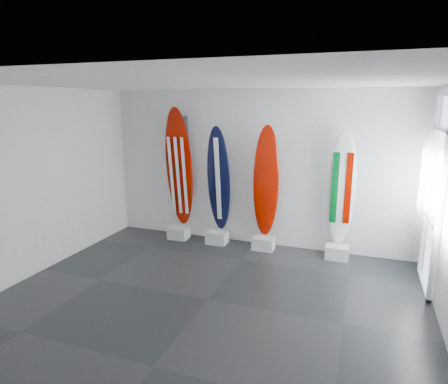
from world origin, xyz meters
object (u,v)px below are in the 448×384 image
at_px(surfboard_usa, 179,168).
at_px(surfboard_navy, 219,179).
at_px(surfboard_swiss, 266,182).
at_px(surfboard_italy, 342,188).

bearing_deg(surfboard_usa, surfboard_navy, -4.60).
relative_size(surfboard_usa, surfboard_navy, 1.17).
distance_m(surfboard_usa, surfboard_navy, 0.87).
height_order(surfboard_swiss, surfboard_italy, surfboard_swiss).
xyz_separation_m(surfboard_usa, surfboard_italy, (3.16, 0.00, -0.17)).
bearing_deg(surfboard_italy, surfboard_usa, 174.21).
relative_size(surfboard_navy, surfboard_italy, 1.01).
relative_size(surfboard_usa, surfboard_italy, 1.18).
relative_size(surfboard_swiss, surfboard_italy, 1.02).
bearing_deg(surfboard_italy, surfboard_swiss, 174.21).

